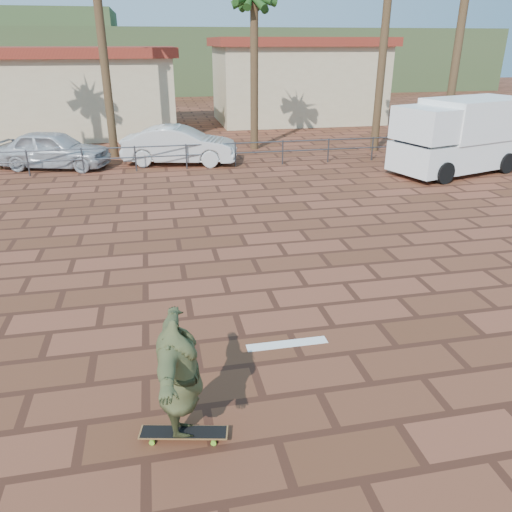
{
  "coord_description": "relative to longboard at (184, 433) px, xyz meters",
  "views": [
    {
      "loc": [
        -1.27,
        -8.16,
        4.74
      ],
      "look_at": [
        0.57,
        0.81,
        0.8
      ],
      "focal_mm": 35.0,
      "sensor_mm": 36.0,
      "label": 1
    }
  ],
  "objects": [
    {
      "name": "ground",
      "position": [
        1.18,
        3.07,
        -0.09
      ],
      "size": [
        120.0,
        120.0,
        0.0
      ],
      "primitive_type": "plane",
      "color": "brown",
      "rests_on": "ground"
    },
    {
      "name": "paint_stripe",
      "position": [
        1.88,
        1.87,
        -0.09
      ],
      "size": [
        1.4,
        0.22,
        0.01
      ],
      "primitive_type": "cube",
      "color": "white",
      "rests_on": "ground"
    },
    {
      "name": "guardrail",
      "position": [
        1.18,
        15.07,
        0.59
      ],
      "size": [
        24.06,
        0.06,
        1.0
      ],
      "color": "#47494F",
      "rests_on": "ground"
    },
    {
      "name": "palm_center",
      "position": [
        4.68,
        18.57,
        6.27
      ],
      "size": [
        2.4,
        2.4,
        7.75
      ],
      "color": "brown",
      "rests_on": "ground"
    },
    {
      "name": "building_west",
      "position": [
        -4.82,
        25.07,
        2.19
      ],
      "size": [
        12.6,
        7.6,
        4.5
      ],
      "color": "beige",
      "rests_on": "ground"
    },
    {
      "name": "building_east",
      "position": [
        9.18,
        27.07,
        2.44
      ],
      "size": [
        10.6,
        6.6,
        5.0
      ],
      "color": "beige",
      "rests_on": "ground"
    },
    {
      "name": "hill_front",
      "position": [
        1.18,
        53.07,
        2.91
      ],
      "size": [
        70.0,
        18.0,
        6.0
      ],
      "primitive_type": "cube",
      "color": "#384C28",
      "rests_on": "ground"
    },
    {
      "name": "longboard",
      "position": [
        0.0,
        0.0,
        0.0
      ],
      "size": [
        1.17,
        0.48,
        0.11
      ],
      "rotation": [
        0.0,
        0.0,
        -0.21
      ],
      "color": "olive",
      "rests_on": "ground"
    },
    {
      "name": "skateboarder",
      "position": [
        0.0,
        0.0,
        0.85
      ],
      "size": [
        0.74,
        2.09,
        1.66
      ],
      "primitive_type": "imported",
      "rotation": [
        0.0,
        0.0,
        1.48
      ],
      "color": "#3F4324",
      "rests_on": "longboard"
    },
    {
      "name": "campervan",
      "position": [
        11.57,
        12.4,
        1.37
      ],
      "size": [
        5.77,
        3.69,
        2.78
      ],
      "rotation": [
        0.0,
        0.0,
        0.29
      ],
      "color": "white",
      "rests_on": "ground"
    },
    {
      "name": "car_silver",
      "position": [
        -4.05,
        16.3,
        0.66
      ],
      "size": [
        4.74,
        2.95,
        1.51
      ],
      "primitive_type": "imported",
      "rotation": [
        0.0,
        0.0,
        1.29
      ],
      "color": "#B6BABE",
      "rests_on": "ground"
    },
    {
      "name": "car_white",
      "position": [
        1.0,
        16.07,
        0.68
      ],
      "size": [
        4.93,
        2.66,
        1.54
      ],
      "primitive_type": "imported",
      "rotation": [
        0.0,
        0.0,
        1.34
      ],
      "color": "silver",
      "rests_on": "ground"
    },
    {
      "name": "street_sign",
      "position": [
        10.02,
        13.07,
        1.69
      ],
      "size": [
        0.5,
        0.23,
        2.55
      ],
      "rotation": [
        0.0,
        0.0,
        0.37
      ],
      "color": "gray",
      "rests_on": "ground"
    }
  ]
}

